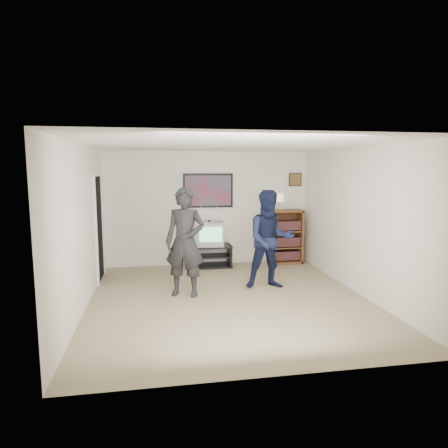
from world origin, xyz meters
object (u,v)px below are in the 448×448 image
object	(u,v)px
bookshelf	(285,237)
person_short	(270,240)
person_tall	(185,242)
media_stand	(209,256)
crt_television	(209,233)

from	to	relation	value
bookshelf	person_short	bearing A→B (deg)	-116.48
bookshelf	person_tall	distance (m)	3.10
media_stand	bookshelf	distance (m)	1.77
crt_television	media_stand	bearing A→B (deg)	6.33
media_stand	person_tall	size ratio (longest dim) A/B	0.52
person_tall	crt_television	bearing A→B (deg)	89.83
bookshelf	person_short	distance (m)	2.00
media_stand	person_short	distance (m)	2.02
bookshelf	person_short	xyz separation A→B (m)	(-0.88, -1.77, 0.28)
crt_television	person_short	size ratio (longest dim) A/B	0.35
media_stand	bookshelf	xyz separation A→B (m)	(1.73, 0.05, 0.37)
crt_television	person_tall	size ratio (longest dim) A/B	0.33
crt_television	person_tall	world-z (taller)	person_tall
crt_television	person_tall	xyz separation A→B (m)	(-0.67, -1.89, 0.18)
crt_television	bookshelf	distance (m)	1.74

